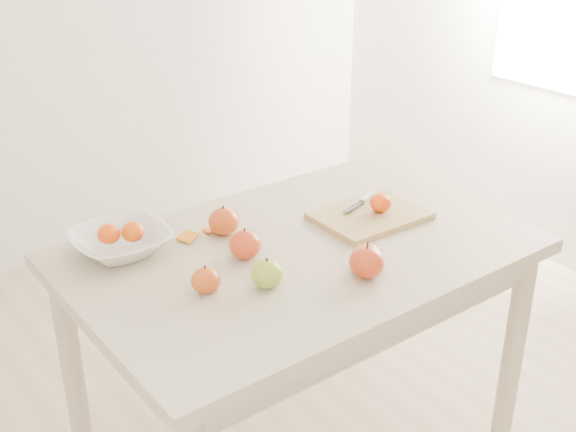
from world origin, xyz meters
TOP-DOWN VIEW (x-y plane):
  - table at (0.00, 0.00)m, footprint 1.20×0.80m
  - cutting_board at (0.27, 0.01)m, footprint 0.31×0.23m
  - board_tangerine at (0.30, 0.00)m, footprint 0.06×0.06m
  - fruit_bowl at (-0.39, 0.25)m, footprint 0.25×0.25m
  - bowl_tangerine_near at (-0.42, 0.26)m, footprint 0.06×0.06m
  - bowl_tangerine_far at (-0.36, 0.24)m, footprint 0.06×0.06m
  - orange_peel_a at (-0.22, 0.22)m, footprint 0.07×0.07m
  - orange_peel_b at (-0.14, 0.22)m, footprint 0.05×0.04m
  - paring_knife at (0.31, 0.08)m, footprint 0.17×0.07m
  - apple_green at (-0.19, -0.12)m, footprint 0.08×0.08m
  - apple_red_e at (0.03, -0.23)m, footprint 0.09×0.09m
  - apple_red_d at (-0.32, -0.05)m, footprint 0.07×0.07m
  - apple_red_b at (-0.15, 0.03)m, footprint 0.08×0.08m
  - apple_red_a at (-0.12, 0.18)m, footprint 0.09×0.09m
  - apple_red_c at (0.05, -0.21)m, footprint 0.08×0.08m

SIDE VIEW (x-z plane):
  - table at x=0.00m, z-range 0.28..1.03m
  - orange_peel_a at x=-0.22m, z-range 0.75..0.76m
  - orange_peel_b at x=-0.14m, z-range 0.75..0.76m
  - cutting_board at x=0.27m, z-range 0.75..0.77m
  - paring_knife at x=0.31m, z-range 0.77..0.78m
  - fruit_bowl at x=-0.39m, z-range 0.75..0.81m
  - apple_red_d at x=-0.32m, z-range 0.75..0.81m
  - apple_green at x=-0.19m, z-range 0.75..0.82m
  - apple_red_c at x=0.05m, z-range 0.75..0.82m
  - apple_red_b at x=-0.15m, z-range 0.75..0.83m
  - apple_red_a at x=-0.12m, z-range 0.75..0.83m
  - apple_red_e at x=0.03m, z-range 0.75..0.83m
  - board_tangerine at x=0.30m, z-range 0.77..0.82m
  - bowl_tangerine_near at x=-0.42m, z-range 0.78..0.83m
  - bowl_tangerine_far at x=-0.36m, z-range 0.78..0.83m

